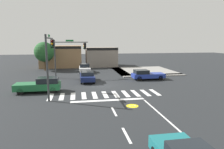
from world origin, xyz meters
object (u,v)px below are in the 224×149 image
Objects in this scene: car_white at (85,68)px; car_navy at (87,76)px; car_blue at (147,75)px; traffic_signal_northwest at (68,51)px; car_green at (40,85)px; traffic_signal_southwest at (49,53)px; roadside_tree at (44,52)px.

car_navy is at bearing 0.05° from car_white.
car_white is at bearing 135.27° from car_blue.
traffic_signal_northwest is at bearing -27.45° from car_white.
traffic_signal_southwest is at bearing 129.32° from car_green.
car_green is at bearing -21.87° from car_white.
traffic_signal_northwest reaches higher than car_blue.
traffic_signal_northwest is 9.38m from roadside_tree.
roadside_tree is (-7.06, 3.42, 2.63)m from car_white.
car_navy is 6.95m from car_green.
car_green reaches higher than car_white.
car_white is 13.86m from car_green.
car_navy is at bearing -179.77° from car_blue.
car_green is at bearing -83.36° from roadside_tree.
car_white is at bearing -111.87° from car_green.
car_green reaches higher than car_navy.
car_green is at bearing 39.32° from traffic_signal_southwest.
roadside_tree is at bearing -148.73° from car_navy.
car_navy is at bearing -54.45° from traffic_signal_northwest.
car_white is 0.95× the size of car_green.
traffic_signal_northwest is 1.06× the size of roadside_tree.
car_blue is at bearing -160.78° from car_green.
car_blue is 0.96× the size of car_green.
car_green is at bearing -108.38° from traffic_signal_northwest.
roadside_tree is (-3.20, 17.87, -0.80)m from traffic_signal_southwest.
car_navy is 0.91× the size of car_green.
traffic_signal_northwest reaches higher than car_white.
traffic_signal_southwest is 15.35m from car_white.
car_blue is at bearing 45.27° from car_white.
roadside_tree reaches higher than car_navy.
traffic_signal_northwest is 1.25× the size of car_white.
traffic_signal_southwest reaches higher than car_navy.
traffic_signal_southwest is 1.36× the size of car_white.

